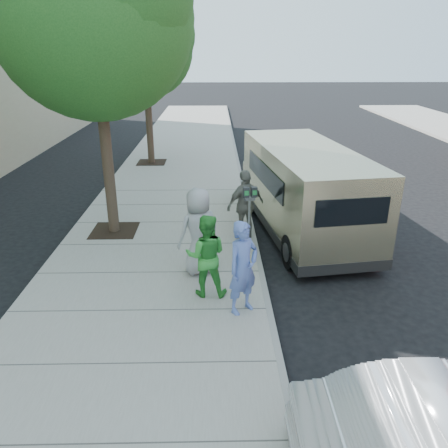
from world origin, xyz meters
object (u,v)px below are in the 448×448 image
at_px(person_officer, 243,268).
at_px(person_green_shirt, 206,256).
at_px(parking_meter, 250,205).
at_px(person_gray_shirt, 199,231).
at_px(tree_near, 94,9).
at_px(tree_far, 145,44).
at_px(van, 303,188).
at_px(person_striped_polo, 245,205).

relative_size(person_officer, person_green_shirt, 1.06).
height_order(parking_meter, person_officer, person_officer).
relative_size(parking_meter, person_gray_shirt, 0.83).
xyz_separation_m(tree_near, person_gray_shirt, (2.34, -2.39, -4.44)).
bearing_deg(tree_far, parking_meter, -68.44).
distance_m(tree_near, parking_meter, 5.65).
bearing_deg(person_officer, van, 27.66).
distance_m(tree_near, tree_far, 7.63).
bearing_deg(person_striped_polo, person_green_shirt, 41.69).
bearing_deg(person_gray_shirt, person_green_shirt, 72.00).
xyz_separation_m(person_officer, person_green_shirt, (-0.68, 0.62, -0.05)).
bearing_deg(person_striped_polo, person_gray_shirt, 29.30).
bearing_deg(van, tree_near, 174.90).
bearing_deg(tree_near, parking_meter, -19.87).
bearing_deg(tree_near, van, 2.87).
distance_m(tree_far, van, 9.64).
bearing_deg(person_gray_shirt, person_striped_polo, -149.49).
xyz_separation_m(tree_far, parking_meter, (3.50, -8.87, -3.58)).
bearing_deg(parking_meter, person_striped_polo, 84.24).
height_order(tree_near, tree_far, tree_near).
relative_size(parking_meter, person_striped_polo, 0.88).
height_order(person_officer, person_striped_polo, person_striped_polo).
relative_size(van, person_green_shirt, 3.86).
distance_m(van, person_green_shirt, 4.40).
relative_size(tree_near, person_gray_shirt, 3.92).
bearing_deg(person_officer, parking_meter, 44.97).
bearing_deg(tree_near, tree_far, 90.00).
height_order(tree_near, person_green_shirt, tree_near).
height_order(tree_far, person_gray_shirt, tree_far).
bearing_deg(parking_meter, person_officer, -106.60).
relative_size(person_officer, person_striped_polo, 0.99).
distance_m(person_officer, person_green_shirt, 0.92).
bearing_deg(van, person_officer, -122.13).
distance_m(parking_meter, person_gray_shirt, 1.63).
bearing_deg(van, tree_far, 116.61).
relative_size(tree_far, person_green_shirt, 3.85).
height_order(person_gray_shirt, person_striped_polo, person_gray_shirt).
xyz_separation_m(tree_far, person_gray_shirt, (2.34, -9.99, -3.77)).
height_order(tree_near, person_officer, tree_near).
bearing_deg(van, person_gray_shirt, -143.90).
bearing_deg(person_gray_shirt, tree_far, -104.98).
bearing_deg(person_officer, tree_near, 90.75).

